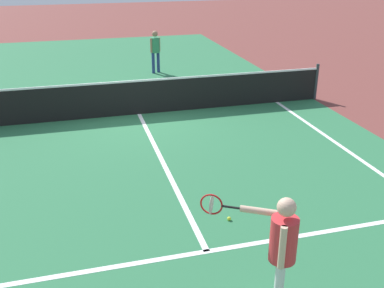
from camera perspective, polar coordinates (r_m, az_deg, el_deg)
ground_plane at (r=12.48m, az=-6.70°, el=3.77°), size 60.00×60.00×0.00m
court_surface_inbounds at (r=12.48m, az=-6.70°, el=3.77°), size 10.62×24.40×0.00m
line_service_near at (r=6.87m, az=1.90°, el=-13.40°), size 8.22×0.10×0.01m
line_center_service at (r=9.55m, az=-3.70°, el=-2.31°), size 0.10×6.40×0.01m
net at (r=12.33m, az=-6.81°, el=5.93°), size 10.78×0.09×1.07m
player_near at (r=5.41m, az=11.11°, el=-12.33°), size 0.97×0.89×1.60m
player_far at (r=16.70m, az=-4.65°, el=12.04°), size 0.39×0.32×1.52m
tennis_ball_mid_court at (r=7.58m, az=4.71°, el=-9.37°), size 0.07×0.07×0.07m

